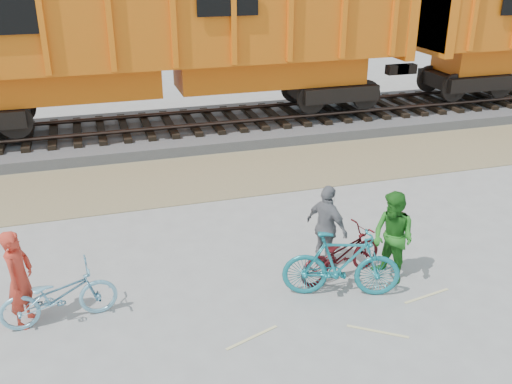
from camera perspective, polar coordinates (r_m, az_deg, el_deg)
ground at (r=9.36m, az=4.17°, el=-10.36°), size 120.00×120.00×0.00m
gravel_strip at (r=14.05m, az=-3.77°, el=1.71°), size 120.00×3.00×0.02m
ballast_bed at (r=17.24m, az=-6.49°, el=6.26°), size 120.00×4.00×0.30m
track at (r=17.15m, az=-6.54°, el=7.30°), size 120.00×2.60×0.24m
hopper_car_center at (r=16.53m, az=-9.08°, el=15.55°), size 14.00×3.13×4.65m
bicycle_blue at (r=9.05m, az=-19.14°, el=-9.73°), size 1.74×0.76×0.89m
bicycle_teal at (r=9.18m, az=8.55°, el=-7.16°), size 1.95×1.10×1.13m
bicycle_maroon at (r=9.73m, az=8.49°, el=-6.16°), size 1.74×0.99×0.87m
person_solo at (r=9.02m, az=-22.58°, el=-7.99°), size 0.54×0.65×1.53m
person_man at (r=9.66m, az=13.54°, el=-4.45°), size 0.81×0.91×1.57m
person_woman at (r=9.86m, az=7.10°, el=-3.51°), size 0.70×0.96×1.52m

